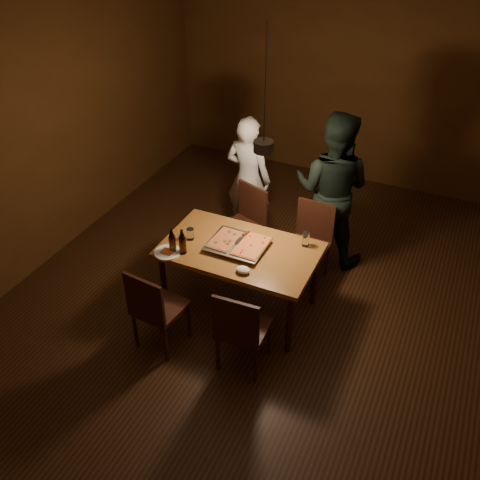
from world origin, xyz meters
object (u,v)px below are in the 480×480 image
at_px(diner_dark, 332,189).
at_px(chair_near_right, 240,325).
at_px(plate_slice, 167,252).
at_px(chair_near_left, 153,304).
at_px(beer_bottle_a, 172,240).
at_px(beer_bottle_b, 182,242).
at_px(diner_white, 248,179).
at_px(dining_table, 240,255).
at_px(pendant_lamp, 264,145).
at_px(chair_far_right, 311,235).
at_px(chair_far_left, 246,217).
at_px(pizza_tray, 238,245).

bearing_deg(diner_dark, chair_near_right, 85.77).
height_order(chair_near_right, plate_slice, chair_near_right).
relative_size(chair_near_left, beer_bottle_a, 1.89).
relative_size(beer_bottle_b, diner_white, 0.17).
height_order(dining_table, pendant_lamp, pendant_lamp).
relative_size(beer_bottle_a, plate_slice, 1.00).
bearing_deg(pendant_lamp, beer_bottle_b, -138.20).
bearing_deg(dining_table, chair_far_right, 59.66).
distance_m(chair_near_left, beer_bottle_b, 0.64).
bearing_deg(diner_dark, plate_slice, 55.89).
xyz_separation_m(chair_near_right, pendant_lamp, (-0.23, 0.98, 1.22)).
bearing_deg(chair_far_left, dining_table, 130.13).
relative_size(chair_far_right, pendant_lamp, 0.44).
xyz_separation_m(chair_far_left, chair_near_left, (-0.17, -1.67, 0.00)).
xyz_separation_m(pizza_tray, beer_bottle_a, (-0.54, -0.32, 0.10)).
bearing_deg(dining_table, pizza_tray, 165.69).
height_order(chair_near_right, beer_bottle_a, beer_bottle_a).
bearing_deg(plate_slice, chair_far_left, 76.59).
distance_m(chair_near_right, plate_slice, 1.05).
height_order(chair_far_left, beer_bottle_a, beer_bottle_a).
distance_m(dining_table, chair_near_left, 0.97).
bearing_deg(chair_far_left, chair_near_left, 104.12).
bearing_deg(pendant_lamp, beer_bottle_a, -141.62).
distance_m(chair_near_right, pizza_tray, 0.88).
relative_size(chair_far_right, diner_dark, 0.27).
bearing_deg(chair_far_left, chair_near_right, 132.35).
bearing_deg(pizza_tray, beer_bottle_b, -143.47).
bearing_deg(chair_near_left, pendant_lamp, 67.14).
relative_size(dining_table, beer_bottle_a, 5.85).
height_order(beer_bottle_a, beer_bottle_b, beer_bottle_b).
xyz_separation_m(beer_bottle_a, diner_white, (0.08, 1.59, -0.11)).
bearing_deg(dining_table, chair_near_right, -65.04).
bearing_deg(diner_white, chair_near_right, 115.31).
bearing_deg(diner_dark, pizza_tray, 66.74).
bearing_deg(beer_bottle_b, chair_near_right, -29.46).
relative_size(chair_far_right, pizza_tray, 0.88).
bearing_deg(beer_bottle_b, beer_bottle_a, -168.96).
xyz_separation_m(diner_dark, pendant_lamp, (-0.40, -1.01, 0.88)).
height_order(chair_far_right, diner_white, diner_white).
xyz_separation_m(chair_near_left, diner_dark, (1.00, 2.08, 0.35)).
relative_size(chair_near_left, diner_white, 0.32).
bearing_deg(pizza_tray, dining_table, -12.16).
bearing_deg(beer_bottle_a, pizza_tray, 30.66).
bearing_deg(diner_white, diner_dark, -178.79).
xyz_separation_m(beer_bottle_b, diner_dark, (0.99, 1.54, 0.00)).
distance_m(chair_far_right, pizza_tray, 0.97).
distance_m(pizza_tray, beer_bottle_a, 0.63).
distance_m(dining_table, pendant_lamp, 1.12).
distance_m(beer_bottle_a, diner_white, 1.59).
bearing_deg(pizza_tray, pendant_lamp, 58.51).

